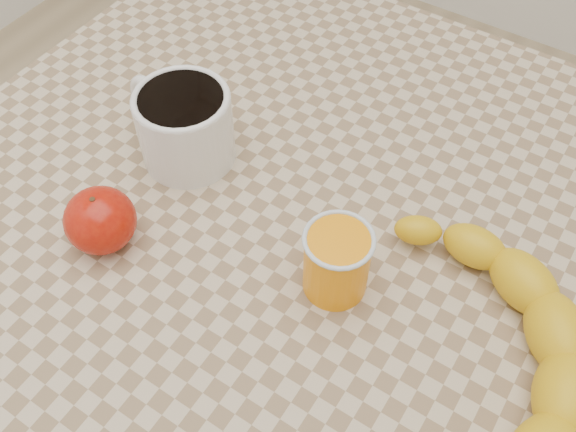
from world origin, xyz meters
The scene contains 5 objects.
table centered at (0.00, 0.00, 0.66)m, with size 0.80×0.80×0.75m.
coffee_mug centered at (-0.14, 0.03, 0.80)m, with size 0.15×0.12×0.08m.
orange_juice_glass centered at (0.07, -0.03, 0.79)m, with size 0.06×0.06×0.07m.
apple centered at (-0.14, -0.11, 0.78)m, with size 0.09×0.09×0.06m.
banana centered at (0.21, -0.04, 0.78)m, with size 0.30×0.37×0.05m, color gold, non-canonical shape.
Camera 1 is at (0.20, -0.31, 1.26)m, focal length 40.00 mm.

